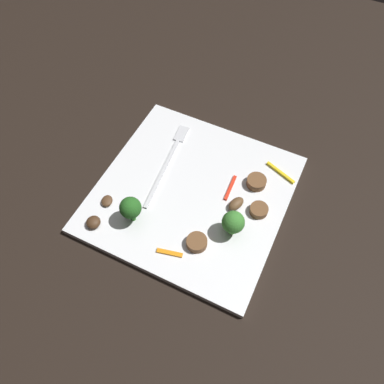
{
  "coord_description": "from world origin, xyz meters",
  "views": [
    {
      "loc": [
        -0.3,
        -0.14,
        0.53
      ],
      "look_at": [
        0.0,
        0.0,
        0.01
      ],
      "focal_mm": 35.56,
      "sensor_mm": 36.0,
      "label": 1
    }
  ],
  "objects_px": {
    "broccoli_floret_1": "(233,223)",
    "pepper_strip_0": "(230,188)",
    "mushroom_1": "(107,201)",
    "sausage_slice_0": "(256,182)",
    "sausage_slice_2": "(197,242)",
    "broccoli_floret_0": "(130,208)",
    "pepper_strip_2": "(170,253)",
    "fork": "(169,158)",
    "sausage_slice_1": "(259,210)",
    "pepper_strip_1": "(281,173)",
    "plate": "(192,194)",
    "mushroom_2": "(93,222)",
    "mushroom_0": "(236,204)"
  },
  "relations": [
    {
      "from": "plate",
      "to": "broccoli_floret_1",
      "type": "bearing_deg",
      "value": -114.27
    },
    {
      "from": "mushroom_2",
      "to": "pepper_strip_1",
      "type": "distance_m",
      "value": 0.31
    },
    {
      "from": "fork",
      "to": "sausage_slice_2",
      "type": "distance_m",
      "value": 0.17
    },
    {
      "from": "mushroom_2",
      "to": "pepper_strip_0",
      "type": "xyz_separation_m",
      "value": [
        0.15,
        -0.16,
        -0.0
      ]
    },
    {
      "from": "fork",
      "to": "mushroom_1",
      "type": "bearing_deg",
      "value": 151.77
    },
    {
      "from": "plate",
      "to": "pepper_strip_1",
      "type": "xyz_separation_m",
      "value": [
        0.1,
        -0.12,
        0.01
      ]
    },
    {
      "from": "mushroom_2",
      "to": "pepper_strip_1",
      "type": "height_order",
      "value": "mushroom_2"
    },
    {
      "from": "broccoli_floret_0",
      "to": "pepper_strip_0",
      "type": "distance_m",
      "value": 0.17
    },
    {
      "from": "mushroom_0",
      "to": "broccoli_floret_0",
      "type": "bearing_deg",
      "value": 124.25
    },
    {
      "from": "broccoli_floret_0",
      "to": "plate",
      "type": "bearing_deg",
      "value": -35.47
    },
    {
      "from": "plate",
      "to": "fork",
      "type": "height_order",
      "value": "fork"
    },
    {
      "from": "sausage_slice_2",
      "to": "pepper_strip_0",
      "type": "height_order",
      "value": "sausage_slice_2"
    },
    {
      "from": "pepper_strip_1",
      "to": "broccoli_floret_0",
      "type": "bearing_deg",
      "value": 135.83
    },
    {
      "from": "plate",
      "to": "pepper_strip_0",
      "type": "distance_m",
      "value": 0.06
    },
    {
      "from": "broccoli_floret_1",
      "to": "pepper_strip_0",
      "type": "relative_size",
      "value": 0.96
    },
    {
      "from": "sausage_slice_2",
      "to": "pepper_strip_2",
      "type": "distance_m",
      "value": 0.04
    },
    {
      "from": "sausage_slice_0",
      "to": "sausage_slice_2",
      "type": "distance_m",
      "value": 0.14
    },
    {
      "from": "mushroom_2",
      "to": "pepper_strip_2",
      "type": "bearing_deg",
      "value": -86.32
    },
    {
      "from": "plate",
      "to": "mushroom_2",
      "type": "height_order",
      "value": "mushroom_2"
    },
    {
      "from": "broccoli_floret_0",
      "to": "pepper_strip_0",
      "type": "height_order",
      "value": "broccoli_floret_0"
    },
    {
      "from": "pepper_strip_0",
      "to": "pepper_strip_2",
      "type": "bearing_deg",
      "value": 166.05
    },
    {
      "from": "sausage_slice_0",
      "to": "mushroom_0",
      "type": "xyz_separation_m",
      "value": [
        -0.05,
        0.01,
        0.0
      ]
    },
    {
      "from": "sausage_slice_2",
      "to": "mushroom_0",
      "type": "relative_size",
      "value": 1.09
    },
    {
      "from": "plate",
      "to": "fork",
      "type": "xyz_separation_m",
      "value": [
        0.04,
        0.06,
        0.01
      ]
    },
    {
      "from": "fork",
      "to": "pepper_strip_0",
      "type": "relative_size",
      "value": 3.65
    },
    {
      "from": "sausage_slice_2",
      "to": "pepper_strip_1",
      "type": "bearing_deg",
      "value": -21.51
    },
    {
      "from": "mushroom_0",
      "to": "mushroom_1",
      "type": "relative_size",
      "value": 1.36
    },
    {
      "from": "mushroom_0",
      "to": "plate",
      "type": "bearing_deg",
      "value": 95.25
    },
    {
      "from": "sausage_slice_0",
      "to": "pepper_strip_1",
      "type": "height_order",
      "value": "sausage_slice_0"
    },
    {
      "from": "plate",
      "to": "mushroom_1",
      "type": "distance_m",
      "value": 0.14
    },
    {
      "from": "mushroom_0",
      "to": "mushroom_1",
      "type": "distance_m",
      "value": 0.2
    },
    {
      "from": "mushroom_1",
      "to": "pepper_strip_1",
      "type": "height_order",
      "value": "mushroom_1"
    },
    {
      "from": "fork",
      "to": "pepper_strip_2",
      "type": "bearing_deg",
      "value": -158.46
    },
    {
      "from": "mushroom_0",
      "to": "mushroom_2",
      "type": "xyz_separation_m",
      "value": [
        -0.12,
        0.18,
        -0.0
      ]
    },
    {
      "from": "broccoli_floret_0",
      "to": "pepper_strip_2",
      "type": "distance_m",
      "value": 0.09
    },
    {
      "from": "mushroom_2",
      "to": "sausage_slice_1",
      "type": "bearing_deg",
      "value": -59.16
    },
    {
      "from": "mushroom_0",
      "to": "sausage_slice_1",
      "type": "bearing_deg",
      "value": -81.5
    },
    {
      "from": "broccoli_floret_0",
      "to": "mushroom_1",
      "type": "height_order",
      "value": "broccoli_floret_0"
    },
    {
      "from": "sausage_slice_1",
      "to": "pepper_strip_2",
      "type": "bearing_deg",
      "value": 142.98
    },
    {
      "from": "fork",
      "to": "mushroom_1",
      "type": "relative_size",
      "value": 8.59
    },
    {
      "from": "broccoli_floret_0",
      "to": "pepper_strip_2",
      "type": "bearing_deg",
      "value": -108.75
    },
    {
      "from": "sausage_slice_0",
      "to": "pepper_strip_2",
      "type": "distance_m",
      "value": 0.18
    },
    {
      "from": "broccoli_floret_1",
      "to": "mushroom_1",
      "type": "distance_m",
      "value": 0.2
    },
    {
      "from": "broccoli_floret_1",
      "to": "mushroom_2",
      "type": "xyz_separation_m",
      "value": [
        -0.08,
        0.19,
        -0.02
      ]
    },
    {
      "from": "mushroom_2",
      "to": "sausage_slice_0",
      "type": "bearing_deg",
      "value": -47.9
    },
    {
      "from": "mushroom_0",
      "to": "pepper_strip_0",
      "type": "height_order",
      "value": "mushroom_0"
    },
    {
      "from": "sausage_slice_2",
      "to": "mushroom_2",
      "type": "height_order",
      "value": "same"
    },
    {
      "from": "plate",
      "to": "pepper_strip_1",
      "type": "bearing_deg",
      "value": -50.07
    },
    {
      "from": "broccoli_floret_1",
      "to": "mushroom_0",
      "type": "xyz_separation_m",
      "value": [
        0.04,
        0.01,
        -0.02
      ]
    },
    {
      "from": "sausage_slice_0",
      "to": "sausage_slice_1",
      "type": "bearing_deg",
      "value": -155.03
    }
  ]
}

